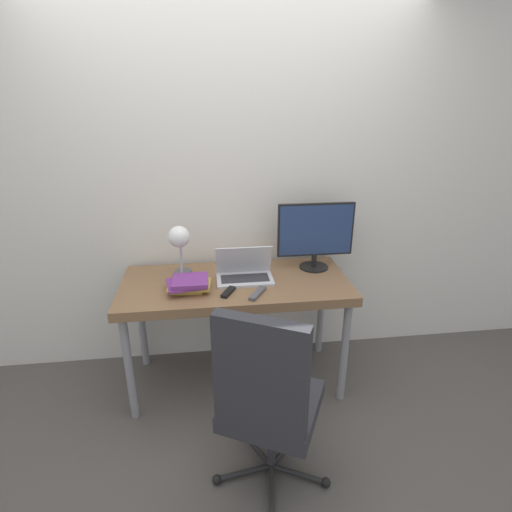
{
  "coord_description": "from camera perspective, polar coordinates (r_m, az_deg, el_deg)",
  "views": [
    {
      "loc": [
        -0.16,
        -2.0,
        1.88
      ],
      "look_at": [
        0.13,
        0.3,
        0.96
      ],
      "focal_mm": 28.0,
      "sensor_mm": 36.0,
      "label": 1
    }
  ],
  "objects": [
    {
      "name": "wall_back",
      "position": [
        2.79,
        -3.82,
        9.67
      ],
      "size": [
        8.0,
        0.05,
        2.6
      ],
      "color": "silver",
      "rests_on": "ground_plane"
    },
    {
      "name": "ground_plane",
      "position": [
        2.75,
        -2.04,
        -21.48
      ],
      "size": [
        12.0,
        12.0,
        0.0
      ],
      "primitive_type": "plane",
      "color": "#514C47"
    },
    {
      "name": "media_remote",
      "position": [
        2.4,
        0.23,
        -5.35
      ],
      "size": [
        0.13,
        0.17,
        0.02
      ],
      "color": "#4C4C51",
      "rests_on": "desk"
    },
    {
      "name": "desk_lamp",
      "position": [
        2.52,
        -10.89,
        2.21
      ],
      "size": [
        0.13,
        0.26,
        0.37
      ],
      "color": "#4C4C51",
      "rests_on": "desk"
    },
    {
      "name": "tv_remote",
      "position": [
        2.42,
        -3.99,
        -5.16
      ],
      "size": [
        0.1,
        0.14,
        0.02
      ],
      "color": "black",
      "rests_on": "desk"
    },
    {
      "name": "desk",
      "position": [
        2.61,
        -2.93,
        -5.02
      ],
      "size": [
        1.46,
        0.66,
        0.78
      ],
      "color": "brown",
      "rests_on": "ground_plane"
    },
    {
      "name": "office_chair",
      "position": [
        2.0,
        1.62,
        -19.52
      ],
      "size": [
        0.62,
        0.62,
        1.04
      ],
      "color": "black",
      "rests_on": "ground_plane"
    },
    {
      "name": "laptop",
      "position": [
        2.58,
        -1.65,
        -2.42
      ],
      "size": [
        0.36,
        0.22,
        0.22
      ],
      "color": "silver",
      "rests_on": "desk"
    },
    {
      "name": "book_stack",
      "position": [
        2.47,
        -9.62,
        -3.97
      ],
      "size": [
        0.28,
        0.23,
        0.08
      ],
      "color": "gold",
      "rests_on": "desk"
    },
    {
      "name": "monitor",
      "position": [
        2.72,
        8.5,
        3.21
      ],
      "size": [
        0.52,
        0.2,
        0.46
      ],
      "color": "black",
      "rests_on": "desk"
    }
  ]
}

